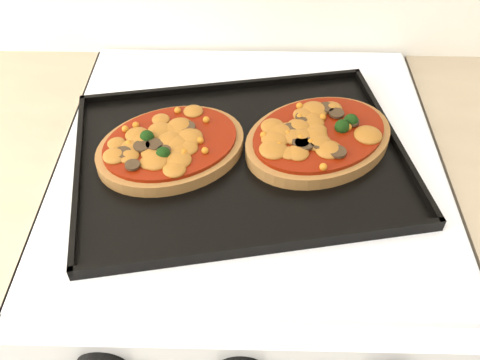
# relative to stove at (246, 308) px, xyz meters

# --- Properties ---
(stove) EXTENTS (0.60, 0.60, 0.91)m
(stove) POSITION_rel_stove_xyz_m (0.00, 0.00, 0.00)
(stove) COLOR silver
(stove) RESTS_ON floor
(control_panel) EXTENTS (0.60, 0.02, 0.09)m
(control_panel) POSITION_rel_stove_xyz_m (0.00, -0.31, 0.40)
(control_panel) COLOR silver
(control_panel) RESTS_ON stove
(baking_tray) EXTENTS (0.55, 0.45, 0.02)m
(baking_tray) POSITION_rel_stove_xyz_m (-0.01, -0.02, 0.47)
(baking_tray) COLOR black
(baking_tray) RESTS_ON stove
(pizza_left) EXTENTS (0.28, 0.26, 0.03)m
(pizza_left) POSITION_rel_stove_xyz_m (-0.12, -0.01, 0.48)
(pizza_left) COLOR brown
(pizza_left) RESTS_ON baking_tray
(pizza_right) EXTENTS (0.30, 0.28, 0.04)m
(pizza_right) POSITION_rel_stove_xyz_m (0.11, 0.01, 0.48)
(pizza_right) COLOR brown
(pizza_right) RESTS_ON baking_tray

